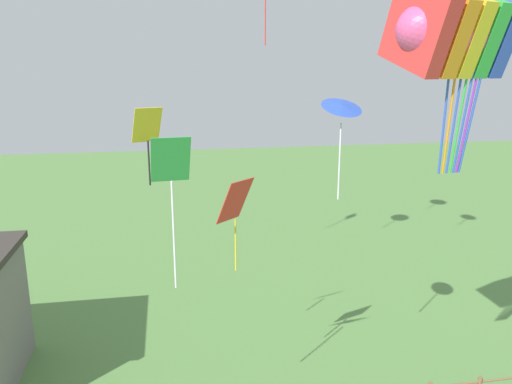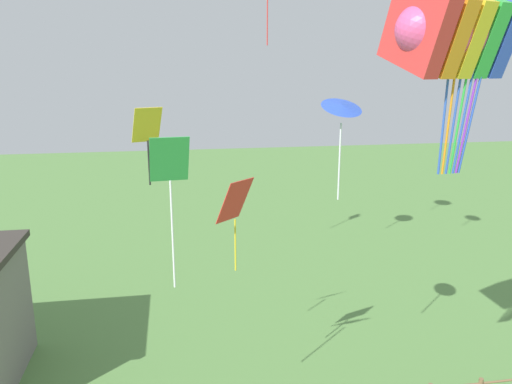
{
  "view_description": "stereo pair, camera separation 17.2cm",
  "coord_description": "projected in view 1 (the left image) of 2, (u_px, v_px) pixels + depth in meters",
  "views": [
    {
      "loc": [
        -2.54,
        -4.62,
        10.4
      ],
      "look_at": [
        0.0,
        9.46,
        6.81
      ],
      "focal_mm": 35.0,
      "sensor_mm": 36.0,
      "label": 1
    },
    {
      "loc": [
        -2.37,
        -4.65,
        10.4
      ],
      "look_at": [
        0.0,
        9.46,
        6.81
      ],
      "focal_mm": 35.0,
      "sensor_mm": 36.0,
      "label": 2
    }
  ],
  "objects": [
    {
      "name": "kite_blue_delta",
      "position": [
        342.0,
        109.0,
        13.61
      ],
      "size": [
        1.31,
        1.26,
        2.89
      ],
      "color": "blue"
    },
    {
      "name": "kite_rainbow_parafoil",
      "position": [
        451.0,
        31.0,
        11.45
      ],
      "size": [
        3.47,
        2.87,
        4.39
      ],
      "color": "#E54C8C"
    },
    {
      "name": "kite_green_diamond",
      "position": [
        171.0,
        178.0,
        11.75
      ],
      "size": [
        0.97,
        0.69,
        3.8
      ],
      "color": "green"
    },
    {
      "name": "kite_red_diamond",
      "position": [
        235.0,
        206.0,
        14.1
      ],
      "size": [
        1.14,
        1.12,
        2.75
      ],
      "color": "red"
    },
    {
      "name": "kite_yellow_diamond",
      "position": [
        147.0,
        131.0,
        13.45
      ],
      "size": [
        0.88,
        0.71,
        2.15
      ],
      "color": "yellow"
    }
  ]
}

